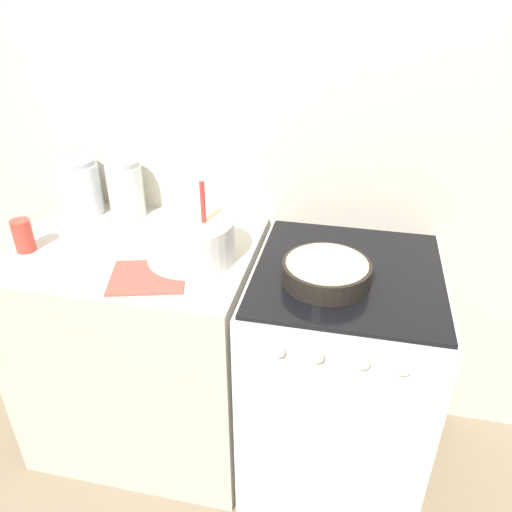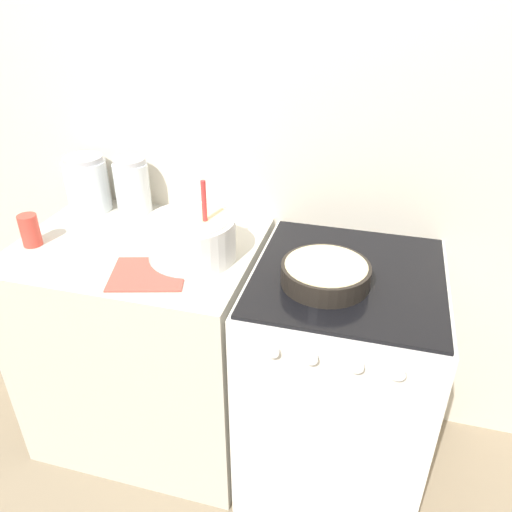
{
  "view_description": "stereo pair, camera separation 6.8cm",
  "coord_description": "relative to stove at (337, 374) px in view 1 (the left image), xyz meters",
  "views": [
    {
      "loc": [
        0.32,
        -1.06,
        1.73
      ],
      "look_at": [
        0.03,
        0.27,
        0.93
      ],
      "focal_mm": 35.0,
      "sensor_mm": 36.0,
      "label": 1
    },
    {
      "loc": [
        0.39,
        -1.05,
        1.73
      ],
      "look_at": [
        0.03,
        0.27,
        0.93
      ],
      "focal_mm": 35.0,
      "sensor_mm": 36.0,
      "label": 2
    }
  ],
  "objects": [
    {
      "name": "recipe_page",
      "position": [
        -0.61,
        -0.17,
        0.45
      ],
      "size": [
        0.28,
        0.26,
        0.01
      ],
      "color": "#CC4C3F",
      "rests_on": "countertop_cabinet"
    },
    {
      "name": "countertop_cabinet",
      "position": [
        -0.74,
        0.0,
        0.0
      ],
      "size": [
        0.84,
        0.65,
        0.88
      ],
      "color": "beige",
      "rests_on": "ground_plane"
    },
    {
      "name": "storage_jar_left",
      "position": [
        -1.05,
        0.22,
        0.53
      ],
      "size": [
        0.17,
        0.17,
        0.22
      ],
      "color": "silver",
      "rests_on": "countertop_cabinet"
    },
    {
      "name": "mixing_bowl",
      "position": [
        -0.52,
        -0.03,
        0.52
      ],
      "size": [
        0.29,
        0.29,
        0.28
      ],
      "color": "white",
      "rests_on": "countertop_cabinet"
    },
    {
      "name": "tin_can",
      "position": [
        -1.09,
        -0.1,
        0.5
      ],
      "size": [
        0.06,
        0.06,
        0.11
      ],
      "color": "#CC3F33",
      "rests_on": "countertop_cabinet"
    },
    {
      "name": "storage_jar_middle",
      "position": [
        -0.86,
        0.22,
        0.54
      ],
      "size": [
        0.13,
        0.13,
        0.23
      ],
      "color": "silver",
      "rests_on": "countertop_cabinet"
    },
    {
      "name": "ground_plane",
      "position": [
        -0.32,
        -0.32,
        -0.44
      ],
      "size": [
        12.0,
        12.0,
        0.0
      ],
      "primitive_type": "plane",
      "color": "gray"
    },
    {
      "name": "wall_back",
      "position": [
        -0.32,
        0.35,
        0.76
      ],
      "size": [
        4.68,
        0.05,
        2.4
      ],
      "color": "beige",
      "rests_on": "ground_plane"
    },
    {
      "name": "baking_pan",
      "position": [
        -0.07,
        -0.08,
        0.48
      ],
      "size": [
        0.27,
        0.27,
        0.07
      ],
      "color": "black",
      "rests_on": "stove"
    },
    {
      "name": "stove",
      "position": [
        0.0,
        0.0,
        0.0
      ],
      "size": [
        0.62,
        0.67,
        0.88
      ],
      "color": "white",
      "rests_on": "ground_plane"
    }
  ]
}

